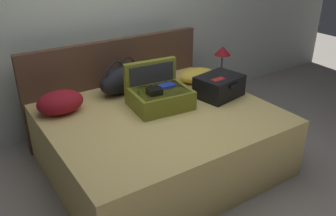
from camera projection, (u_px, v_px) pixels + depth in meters
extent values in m
plane|color=gray|center=(184.00, 186.00, 3.24)|extent=(12.00, 12.00, 0.00)
cube|color=#B7C1B2|center=(99.00, 11.00, 3.92)|extent=(8.00, 0.10, 2.60)
cube|color=tan|center=(160.00, 139.00, 3.42)|extent=(2.02, 1.73, 0.57)
cube|color=#4C3323|center=(117.00, 86.00, 3.99)|extent=(2.06, 0.08, 1.06)
cube|color=olive|center=(161.00, 99.00, 3.35)|extent=(0.57, 0.45, 0.18)
cube|color=#28282D|center=(161.00, 96.00, 3.34)|extent=(0.50, 0.40, 0.13)
cube|color=black|center=(154.00, 91.00, 3.22)|extent=(0.13, 0.12, 0.06)
cube|color=#1E33A5|center=(167.00, 86.00, 3.37)|extent=(0.15, 0.10, 0.03)
cube|color=olive|center=(150.00, 80.00, 3.49)|extent=(0.54, 0.11, 0.40)
cube|color=#28282D|center=(152.00, 81.00, 3.46)|extent=(0.45, 0.06, 0.34)
cube|color=black|center=(219.00, 88.00, 3.60)|extent=(0.49, 0.41, 0.17)
cube|color=#28282D|center=(219.00, 86.00, 3.59)|extent=(0.43, 0.36, 0.12)
cube|color=#B21E19|center=(218.00, 82.00, 3.48)|extent=(0.15, 0.08, 0.06)
cube|color=black|center=(220.00, 78.00, 3.55)|extent=(0.49, 0.41, 0.05)
cube|color=black|center=(234.00, 86.00, 3.45)|extent=(0.13, 0.05, 0.02)
ellipsoid|color=black|center=(122.00, 79.00, 3.68)|extent=(0.64, 0.48, 0.28)
torus|color=black|center=(116.00, 75.00, 3.58)|extent=(0.26, 0.12, 0.28)
torus|color=black|center=(127.00, 70.00, 3.71)|extent=(0.26, 0.12, 0.28)
ellipsoid|color=maroon|center=(60.00, 102.00, 3.25)|extent=(0.43, 0.33, 0.21)
ellipsoid|color=gold|center=(197.00, 75.00, 3.97)|extent=(0.47, 0.35, 0.15)
cube|color=#4C3323|center=(220.00, 94.00, 4.54)|extent=(0.44, 0.40, 0.47)
cylinder|color=#3F3833|center=(221.00, 76.00, 4.44)|extent=(0.12, 0.12, 0.02)
cylinder|color=#4C443D|center=(222.00, 65.00, 4.38)|extent=(0.02, 0.02, 0.26)
cone|color=maroon|center=(223.00, 51.00, 4.30)|extent=(0.20, 0.20, 0.11)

